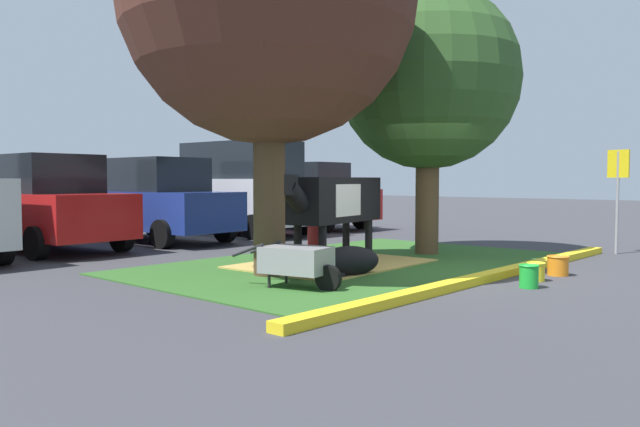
{
  "coord_description": "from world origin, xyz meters",
  "views": [
    {
      "loc": [
        -8.83,
        -5.39,
        1.5
      ],
      "look_at": [
        -0.59,
        2.02,
        0.9
      ],
      "focal_mm": 35.14,
      "sensor_mm": 36.0,
      "label": 1
    }
  ],
  "objects_px": {
    "sedan_red": "(45,204)",
    "sedan_blue": "(157,201)",
    "bucket_green": "(529,276)",
    "shade_tree_right": "(428,79)",
    "bucket_yellow": "(536,271)",
    "suv_dark_grey": "(241,188)",
    "bucket_orange": "(558,265)",
    "sedan_silver": "(307,196)",
    "parking_sign": "(618,181)",
    "wheelbarrow": "(298,261)",
    "calf_lying": "(346,262)",
    "person_handler": "(314,213)",
    "cow_holstein": "(332,201)"
  },
  "relations": [
    {
      "from": "sedan_red",
      "to": "sedan_blue",
      "type": "distance_m",
      "value": 2.69
    },
    {
      "from": "wheelbarrow",
      "to": "bucket_orange",
      "type": "distance_m",
      "value": 4.22
    },
    {
      "from": "parking_sign",
      "to": "sedan_red",
      "type": "distance_m",
      "value": 11.84
    },
    {
      "from": "sedan_red",
      "to": "sedan_silver",
      "type": "height_order",
      "value": "same"
    },
    {
      "from": "person_handler",
      "to": "sedan_silver",
      "type": "xyz_separation_m",
      "value": [
        4.82,
        4.71,
        0.16
      ]
    },
    {
      "from": "wheelbarrow",
      "to": "sedan_silver",
      "type": "bearing_deg",
      "value": 42.47
    },
    {
      "from": "sedan_blue",
      "to": "suv_dark_grey",
      "type": "height_order",
      "value": "suv_dark_grey"
    },
    {
      "from": "cow_holstein",
      "to": "calf_lying",
      "type": "height_order",
      "value": "cow_holstein"
    },
    {
      "from": "cow_holstein",
      "to": "sedan_red",
      "type": "height_order",
      "value": "sedan_red"
    },
    {
      "from": "sedan_blue",
      "to": "calf_lying",
      "type": "bearing_deg",
      "value": -100.11
    },
    {
      "from": "bucket_green",
      "to": "bucket_yellow",
      "type": "height_order",
      "value": "bucket_green"
    },
    {
      "from": "sedan_red",
      "to": "sedan_blue",
      "type": "xyz_separation_m",
      "value": [
        2.68,
        -0.09,
        0.0
      ]
    },
    {
      "from": "bucket_green",
      "to": "sedan_red",
      "type": "distance_m",
      "value": 9.88
    },
    {
      "from": "shade_tree_right",
      "to": "wheelbarrow",
      "type": "relative_size",
      "value": 3.29
    },
    {
      "from": "sedan_red",
      "to": "parking_sign",
      "type": "bearing_deg",
      "value": -50.93
    },
    {
      "from": "calf_lying",
      "to": "wheelbarrow",
      "type": "bearing_deg",
      "value": -172.42
    },
    {
      "from": "bucket_yellow",
      "to": "person_handler",
      "type": "bearing_deg",
      "value": 86.76
    },
    {
      "from": "wheelbarrow",
      "to": "bucket_yellow",
      "type": "relative_size",
      "value": 5.84
    },
    {
      "from": "calf_lying",
      "to": "parking_sign",
      "type": "height_order",
      "value": "parking_sign"
    },
    {
      "from": "cow_holstein",
      "to": "wheelbarrow",
      "type": "height_order",
      "value": "cow_holstein"
    },
    {
      "from": "wheelbarrow",
      "to": "parking_sign",
      "type": "xyz_separation_m",
      "value": [
        7.25,
        -1.97,
        1.1
      ]
    },
    {
      "from": "sedan_blue",
      "to": "sedan_silver",
      "type": "bearing_deg",
      "value": 1.41
    },
    {
      "from": "bucket_yellow",
      "to": "suv_dark_grey",
      "type": "height_order",
      "value": "suv_dark_grey"
    },
    {
      "from": "calf_lying",
      "to": "sedan_red",
      "type": "relative_size",
      "value": 0.3
    },
    {
      "from": "cow_holstein",
      "to": "bucket_orange",
      "type": "bearing_deg",
      "value": -69.97
    },
    {
      "from": "calf_lying",
      "to": "bucket_yellow",
      "type": "relative_size",
      "value": 4.79
    },
    {
      "from": "bucket_yellow",
      "to": "sedan_silver",
      "type": "relative_size",
      "value": 0.06
    },
    {
      "from": "shade_tree_right",
      "to": "cow_holstein",
      "type": "bearing_deg",
      "value": 167.32
    },
    {
      "from": "cow_holstein",
      "to": "calf_lying",
      "type": "relative_size",
      "value": 2.33
    },
    {
      "from": "bucket_orange",
      "to": "sedan_silver",
      "type": "distance_m",
      "value": 10.43
    },
    {
      "from": "calf_lying",
      "to": "parking_sign",
      "type": "relative_size",
      "value": 0.63
    },
    {
      "from": "person_handler",
      "to": "bucket_orange",
      "type": "distance_m",
      "value": 4.82
    },
    {
      "from": "wheelbarrow",
      "to": "parking_sign",
      "type": "relative_size",
      "value": 0.77
    },
    {
      "from": "wheelbarrow",
      "to": "sedan_blue",
      "type": "bearing_deg",
      "value": 70.84
    },
    {
      "from": "shade_tree_right",
      "to": "sedan_blue",
      "type": "height_order",
      "value": "shade_tree_right"
    },
    {
      "from": "calf_lying",
      "to": "sedan_red",
      "type": "xyz_separation_m",
      "value": [
        -1.44,
        7.05,
        0.75
      ]
    },
    {
      "from": "cow_holstein",
      "to": "person_handler",
      "type": "xyz_separation_m",
      "value": [
        0.81,
        1.19,
        -0.3
      ]
    },
    {
      "from": "shade_tree_right",
      "to": "wheelbarrow",
      "type": "height_order",
      "value": "shade_tree_right"
    },
    {
      "from": "bucket_green",
      "to": "sedan_blue",
      "type": "distance_m",
      "value": 9.5
    },
    {
      "from": "shade_tree_right",
      "to": "suv_dark_grey",
      "type": "distance_m",
      "value": 6.76
    },
    {
      "from": "bucket_yellow",
      "to": "sedan_blue",
      "type": "bearing_deg",
      "value": 92.27
    },
    {
      "from": "shade_tree_right",
      "to": "bucket_green",
      "type": "relative_size",
      "value": 16.39
    },
    {
      "from": "person_handler",
      "to": "sedan_silver",
      "type": "bearing_deg",
      "value": 44.35
    },
    {
      "from": "cow_holstein",
      "to": "bucket_yellow",
      "type": "height_order",
      "value": "cow_holstein"
    },
    {
      "from": "shade_tree_right",
      "to": "sedan_silver",
      "type": "height_order",
      "value": "shade_tree_right"
    },
    {
      "from": "bucket_orange",
      "to": "wheelbarrow",
      "type": "bearing_deg",
      "value": 148.56
    },
    {
      "from": "bucket_green",
      "to": "bucket_yellow",
      "type": "xyz_separation_m",
      "value": [
        0.65,
        0.17,
        -0.02
      ]
    },
    {
      "from": "sedan_blue",
      "to": "parking_sign",
      "type": "bearing_deg",
      "value": -62.3
    },
    {
      "from": "bucket_yellow",
      "to": "sedan_silver",
      "type": "height_order",
      "value": "sedan_silver"
    },
    {
      "from": "parking_sign",
      "to": "bucket_orange",
      "type": "xyz_separation_m",
      "value": [
        -3.65,
        -0.23,
        -1.32
      ]
    }
  ]
}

